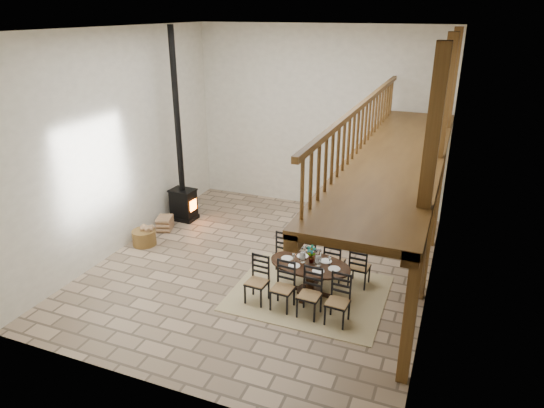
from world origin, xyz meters
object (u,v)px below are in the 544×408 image
at_px(log_stack, 165,223).
at_px(dining_table, 310,278).
at_px(wood_stove, 182,180).
at_px(log_basket, 144,237).

bearing_deg(log_stack, dining_table, -18.99).
relative_size(dining_table, wood_stove, 0.43).
height_order(log_basket, log_stack, log_basket).
bearing_deg(wood_stove, dining_table, -24.62).
height_order(wood_stove, log_stack, wood_stove).
xyz_separation_m(dining_table, log_stack, (-4.39, 1.51, -0.17)).
bearing_deg(log_stack, wood_stove, 83.07).
distance_m(wood_stove, log_basket, 1.93).
height_order(dining_table, wood_stove, wood_stove).
bearing_deg(log_basket, wood_stove, 86.86).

